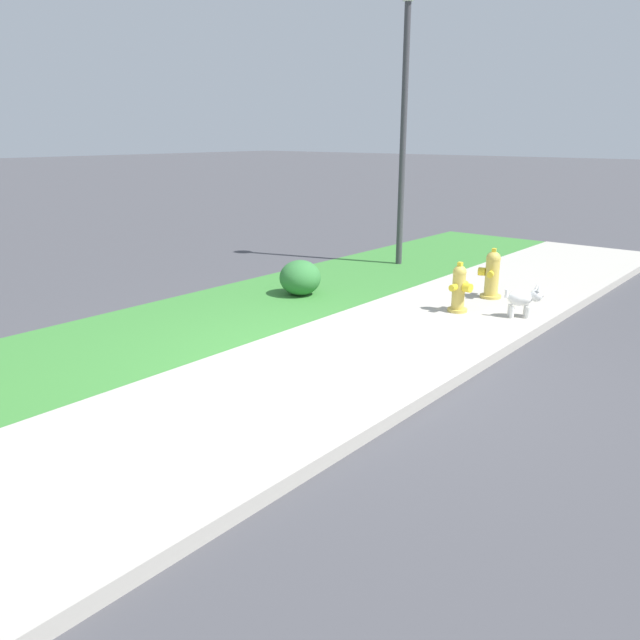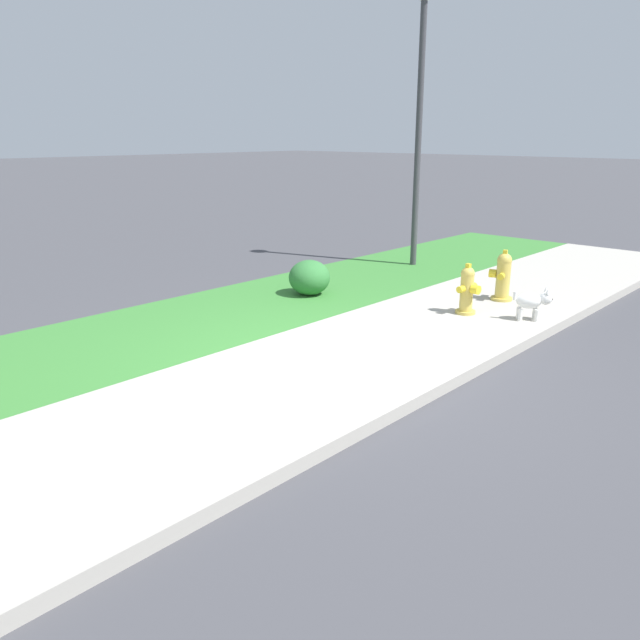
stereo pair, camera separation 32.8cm
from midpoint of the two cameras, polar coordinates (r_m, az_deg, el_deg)
name	(u,v)px [view 1 (the left image)]	position (r m, az deg, el deg)	size (l,w,h in m)	color
ground_plane	(333,364)	(6.52, -0.28, -4.03)	(120.00, 120.00, 0.00)	#424247
sidewalk_pavement	(333,363)	(6.52, -0.28, -3.99)	(18.00, 2.27, 0.01)	#ADA89E
grass_verge	(190,322)	(8.13, -12.90, -0.19)	(18.00, 2.38, 0.01)	#387A33
street_curb	(435,388)	(5.84, 8.93, -6.14)	(18.00, 0.16, 0.12)	#ADA89E
fire_hydrant_near_corner	(459,289)	(8.47, 11.52, 2.83)	(0.36, 0.32, 0.68)	gold
fire_hydrant_at_driveway	(492,275)	(9.31, 14.46, 4.04)	(0.39, 0.36, 0.73)	gold
small_white_dog	(524,299)	(8.43, 17.06, 1.87)	(0.38, 0.43, 0.44)	white
street_lamp	(405,85)	(11.42, 6.92, 20.55)	(0.32, 0.32, 4.70)	#3D3D42
shrub_bush_mid_verge	(300,278)	(9.24, -2.85, 3.88)	(0.61, 0.61, 0.52)	#337538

